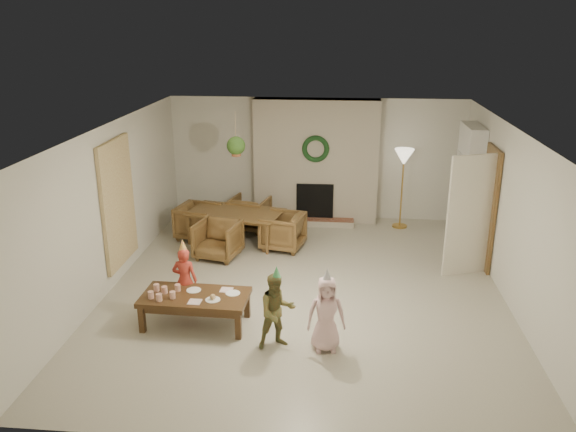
# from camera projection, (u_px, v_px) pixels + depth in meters

# --- Properties ---
(floor) EXTENTS (7.00, 7.00, 0.00)m
(floor) POSITION_uv_depth(u_px,v_px,m) (305.00, 288.00, 8.95)
(floor) COLOR #B7B29E
(floor) RESTS_ON ground
(ceiling) EXTENTS (7.00, 7.00, 0.00)m
(ceiling) POSITION_uv_depth(u_px,v_px,m) (306.00, 129.00, 8.14)
(ceiling) COLOR white
(ceiling) RESTS_ON wall_back
(wall_back) EXTENTS (7.00, 0.00, 7.00)m
(wall_back) POSITION_uv_depth(u_px,v_px,m) (316.00, 159.00, 11.84)
(wall_back) COLOR silver
(wall_back) RESTS_ON floor
(wall_front) EXTENTS (7.00, 0.00, 7.00)m
(wall_front) POSITION_uv_depth(u_px,v_px,m) (281.00, 334.00, 5.24)
(wall_front) COLOR silver
(wall_front) RESTS_ON floor
(wall_left) EXTENTS (0.00, 7.00, 7.00)m
(wall_left) POSITION_uv_depth(u_px,v_px,m) (111.00, 207.00, 8.80)
(wall_left) COLOR silver
(wall_left) RESTS_ON floor
(wall_right) EXTENTS (0.00, 7.00, 7.00)m
(wall_right) POSITION_uv_depth(u_px,v_px,m) (513.00, 219.00, 8.28)
(wall_right) COLOR silver
(wall_right) RESTS_ON floor
(fireplace_mass) EXTENTS (2.50, 0.40, 2.50)m
(fireplace_mass) POSITION_uv_depth(u_px,v_px,m) (316.00, 161.00, 11.65)
(fireplace_mass) COLOR #4E2914
(fireplace_mass) RESTS_ON floor
(fireplace_hearth) EXTENTS (1.60, 0.30, 0.12)m
(fireplace_hearth) POSITION_uv_depth(u_px,v_px,m) (314.00, 222.00, 11.71)
(fireplace_hearth) COLOR brown
(fireplace_hearth) RESTS_ON floor
(fireplace_firebox) EXTENTS (0.75, 0.12, 0.75)m
(fireplace_firebox) POSITION_uv_depth(u_px,v_px,m) (315.00, 201.00, 11.74)
(fireplace_firebox) COLOR black
(fireplace_firebox) RESTS_ON floor
(fireplace_wreath) EXTENTS (0.54, 0.10, 0.54)m
(fireplace_wreath) POSITION_uv_depth(u_px,v_px,m) (316.00, 149.00, 11.34)
(fireplace_wreath) COLOR #143719
(fireplace_wreath) RESTS_ON fireplace_mass
(floor_lamp_base) EXTENTS (0.30, 0.30, 0.03)m
(floor_lamp_base) POSITION_uv_depth(u_px,v_px,m) (399.00, 226.00, 11.62)
(floor_lamp_base) COLOR gold
(floor_lamp_base) RESTS_ON floor
(floor_lamp_post) EXTENTS (0.03, 0.03, 1.44)m
(floor_lamp_post) POSITION_uv_depth(u_px,v_px,m) (402.00, 191.00, 11.38)
(floor_lamp_post) COLOR gold
(floor_lamp_post) RESTS_ON floor
(floor_lamp_shade) EXTENTS (0.38, 0.38, 0.32)m
(floor_lamp_shade) POSITION_uv_depth(u_px,v_px,m) (404.00, 157.00, 11.16)
(floor_lamp_shade) COLOR beige
(floor_lamp_shade) RESTS_ON floor_lamp_post
(bookshelf_carcass) EXTENTS (0.30, 1.00, 2.20)m
(bookshelf_carcass) POSITION_uv_depth(u_px,v_px,m) (468.00, 185.00, 10.51)
(bookshelf_carcass) COLOR white
(bookshelf_carcass) RESTS_ON floor
(bookshelf_shelf_a) EXTENTS (0.30, 0.92, 0.03)m
(bookshelf_shelf_a) POSITION_uv_depth(u_px,v_px,m) (463.00, 219.00, 10.72)
(bookshelf_shelf_a) COLOR white
(bookshelf_shelf_a) RESTS_ON bookshelf_carcass
(bookshelf_shelf_b) EXTENTS (0.30, 0.92, 0.03)m
(bookshelf_shelf_b) POSITION_uv_depth(u_px,v_px,m) (466.00, 198.00, 10.59)
(bookshelf_shelf_b) COLOR white
(bookshelf_shelf_b) RESTS_ON bookshelf_carcass
(bookshelf_shelf_c) EXTENTS (0.30, 0.92, 0.03)m
(bookshelf_shelf_c) POSITION_uv_depth(u_px,v_px,m) (468.00, 177.00, 10.46)
(bookshelf_shelf_c) COLOR white
(bookshelf_shelf_c) RESTS_ON bookshelf_carcass
(bookshelf_shelf_d) EXTENTS (0.30, 0.92, 0.03)m
(bookshelf_shelf_d) POSITION_uv_depth(u_px,v_px,m) (470.00, 156.00, 10.33)
(bookshelf_shelf_d) COLOR white
(bookshelf_shelf_d) RESTS_ON bookshelf_carcass
(books_row_lower) EXTENTS (0.20, 0.40, 0.24)m
(books_row_lower) POSITION_uv_depth(u_px,v_px,m) (465.00, 214.00, 10.54)
(books_row_lower) COLOR red
(books_row_lower) RESTS_ON bookshelf_shelf_a
(books_row_mid) EXTENTS (0.20, 0.44, 0.24)m
(books_row_mid) POSITION_uv_depth(u_px,v_px,m) (465.00, 190.00, 10.59)
(books_row_mid) COLOR #294098
(books_row_mid) RESTS_ON bookshelf_shelf_b
(books_row_upper) EXTENTS (0.20, 0.36, 0.22)m
(books_row_upper) POSITION_uv_depth(u_px,v_px,m) (469.00, 172.00, 10.33)
(books_row_upper) COLOR #C07F29
(books_row_upper) RESTS_ON bookshelf_shelf_c
(door_frame) EXTENTS (0.05, 0.86, 2.04)m
(door_frame) POSITION_uv_depth(u_px,v_px,m) (489.00, 208.00, 9.49)
(door_frame) COLOR brown
(door_frame) RESTS_ON floor
(door_leaf) EXTENTS (0.77, 0.32, 2.00)m
(door_leaf) POSITION_uv_depth(u_px,v_px,m) (470.00, 216.00, 9.17)
(door_leaf) COLOR beige
(door_leaf) RESTS_ON floor
(curtain_panel) EXTENTS (0.06, 1.20, 2.00)m
(curtain_panel) POSITION_uv_depth(u_px,v_px,m) (118.00, 203.00, 8.99)
(curtain_panel) COLOR beige
(curtain_panel) RESTS_ON wall_left
(dining_table) EXTENTS (1.88, 1.31, 0.60)m
(dining_table) POSITION_uv_depth(u_px,v_px,m) (235.00, 227.00, 10.71)
(dining_table) COLOR brown
(dining_table) RESTS_ON floor
(dining_chair_near) EXTENTS (0.85, 0.87, 0.67)m
(dining_chair_near) POSITION_uv_depth(u_px,v_px,m) (218.00, 240.00, 10.02)
(dining_chair_near) COLOR brown
(dining_chair_near) RESTS_ON floor
(dining_chair_far) EXTENTS (0.85, 0.87, 0.67)m
(dining_chair_far) POSITION_uv_depth(u_px,v_px,m) (250.00, 213.00, 11.37)
(dining_chair_far) COLOR brown
(dining_chair_far) RESTS_ON floor
(dining_chair_left) EXTENTS (0.87, 0.85, 0.67)m
(dining_chair_left) POSITION_uv_depth(u_px,v_px,m) (198.00, 222.00, 10.91)
(dining_chair_left) COLOR brown
(dining_chair_left) RESTS_ON floor
(dining_chair_right) EXTENTS (0.87, 0.85, 0.67)m
(dining_chair_right) POSITION_uv_depth(u_px,v_px,m) (283.00, 231.00, 10.42)
(dining_chair_right) COLOR brown
(dining_chair_right) RESTS_ON floor
(hanging_plant_cord) EXTENTS (0.01, 0.01, 0.70)m
(hanging_plant_cord) POSITION_uv_depth(u_px,v_px,m) (236.00, 132.00, 9.78)
(hanging_plant_cord) COLOR tan
(hanging_plant_cord) RESTS_ON ceiling
(hanging_plant_pot) EXTENTS (0.16, 0.16, 0.12)m
(hanging_plant_pot) POSITION_uv_depth(u_px,v_px,m) (236.00, 153.00, 9.89)
(hanging_plant_pot) COLOR #965430
(hanging_plant_pot) RESTS_ON hanging_plant_cord
(hanging_plant_foliage) EXTENTS (0.32, 0.32, 0.32)m
(hanging_plant_foliage) POSITION_uv_depth(u_px,v_px,m) (236.00, 146.00, 9.85)
(hanging_plant_foliage) COLOR #2B511B
(hanging_plant_foliage) RESTS_ON hanging_plant_pot
(coffee_table_top) EXTENTS (1.47, 0.77, 0.07)m
(coffee_table_top) POSITION_uv_depth(u_px,v_px,m) (195.00, 297.00, 7.77)
(coffee_table_top) COLOR #4A3018
(coffee_table_top) RESTS_ON floor
(coffee_table_apron) EXTENTS (1.35, 0.66, 0.09)m
(coffee_table_apron) POSITION_uv_depth(u_px,v_px,m) (195.00, 302.00, 7.79)
(coffee_table_apron) COLOR #4A3018
(coffee_table_apron) RESTS_ON floor
(coffee_leg_fl) EXTENTS (0.08, 0.08, 0.38)m
(coffee_leg_fl) POSITION_uv_depth(u_px,v_px,m) (142.00, 319.00, 7.64)
(coffee_leg_fl) COLOR #4A3018
(coffee_leg_fl) RESTS_ON floor
(coffee_leg_fr) EXTENTS (0.08, 0.08, 0.38)m
(coffee_leg_fr) POSITION_uv_depth(u_px,v_px,m) (238.00, 326.00, 7.49)
(coffee_leg_fr) COLOR #4A3018
(coffee_leg_fr) RESTS_ON floor
(coffee_leg_bl) EXTENTS (0.08, 0.08, 0.38)m
(coffee_leg_bl) POSITION_uv_depth(u_px,v_px,m) (157.00, 299.00, 8.20)
(coffee_leg_bl) COLOR #4A3018
(coffee_leg_bl) RESTS_ON floor
(coffee_leg_br) EXTENTS (0.08, 0.08, 0.38)m
(coffee_leg_br) POSITION_uv_depth(u_px,v_px,m) (247.00, 305.00, 8.04)
(coffee_leg_br) COLOR #4A3018
(coffee_leg_br) RESTS_ON floor
(cup_a) EXTENTS (0.08, 0.08, 0.10)m
(cup_a) POSITION_uv_depth(u_px,v_px,m) (151.00, 295.00, 7.65)
(cup_a) COLOR white
(cup_a) RESTS_ON coffee_table_top
(cup_b) EXTENTS (0.08, 0.08, 0.10)m
(cup_b) POSITION_uv_depth(u_px,v_px,m) (157.00, 288.00, 7.86)
(cup_b) COLOR white
(cup_b) RESTS_ON coffee_table_top
(cup_c) EXTENTS (0.08, 0.08, 0.10)m
(cup_c) POSITION_uv_depth(u_px,v_px,m) (159.00, 297.00, 7.59)
(cup_c) COLOR white
(cup_c) RESTS_ON coffee_table_top
(cup_d) EXTENTS (0.08, 0.08, 0.10)m
(cup_d) POSITION_uv_depth(u_px,v_px,m) (165.00, 290.00, 7.79)
(cup_d) COLOR white
(cup_d) RESTS_ON coffee_table_top
(cup_e) EXTENTS (0.08, 0.08, 0.10)m
(cup_e) POSITION_uv_depth(u_px,v_px,m) (173.00, 295.00, 7.65)
(cup_e) COLOR white
(cup_e) RESTS_ON coffee_table_top
(cup_f) EXTENTS (0.08, 0.08, 0.10)m
(cup_f) POSITION_uv_depth(u_px,v_px,m) (178.00, 288.00, 7.86)
(cup_f) COLOR white
(cup_f) RESTS_ON coffee_table_top
(plate_a) EXTENTS (0.21, 0.21, 0.01)m
(plate_a) POSITION_uv_depth(u_px,v_px,m) (194.00, 290.00, 7.89)
(plate_a) COLOR white
(plate_a) RESTS_ON coffee_table_top
(plate_b) EXTENTS (0.21, 0.21, 0.01)m
(plate_b) POSITION_uv_depth(u_px,v_px,m) (213.00, 300.00, 7.62)
(plate_b) COLOR white
(plate_b) RESTS_ON coffee_table_top
(plate_c) EXTENTS (0.21, 0.21, 0.01)m
(plate_c) POSITION_uv_depth(u_px,v_px,m) (233.00, 293.00, 7.80)
(plate_c) COLOR white
(plate_c) RESTS_ON coffee_table_top
(food_scoop) EXTENTS (0.08, 0.08, 0.08)m
(food_scoop) POSITION_uv_depth(u_px,v_px,m) (213.00, 297.00, 7.61)
(food_scoop) COLOR tan
(food_scoop) RESTS_ON plate_b
(napkin_left) EXTENTS (0.17, 0.17, 0.01)m
(napkin_left) POSITION_uv_depth(u_px,v_px,m) (195.00, 302.00, 7.56)
(napkin_left) COLOR #E5A8AC
(napkin_left) RESTS_ON coffee_table_top
(napkin_right) EXTENTS (0.17, 0.17, 0.01)m
(napkin_right) POSITION_uv_depth(u_px,v_px,m) (226.00, 290.00, 7.90)
(napkin_right) COLOR #E5A8AC
(napkin_right) RESTS_ON coffee_table_top
(child_red) EXTENTS (0.36, 0.24, 0.97)m
(child_red) POSITION_uv_depth(u_px,v_px,m) (185.00, 280.00, 8.09)
(child_red) COLOR #BA3527
(child_red) RESTS_ON floor
(party_hat_red) EXTENTS (0.17, 0.17, 0.18)m
(party_hat_red) POSITION_uv_depth(u_px,v_px,m) (183.00, 246.00, 7.92)
(party_hat_red) COLOR #D7D247
(party_hat_red) RESTS_ON child_red
(child_plaid) EXTENTS (0.60, 0.54, 1.00)m
(child_plaid) POSITION_uv_depth(u_px,v_px,m) (277.00, 311.00, 7.21)
(child_plaid) COLOR brown
(child_plaid) RESTS_ON floor
(party_hat_plaid) EXTENTS (0.12, 0.12, 0.16)m
(party_hat_plaid) POSITION_uv_depth(u_px,v_px,m) (277.00, 272.00, 7.04)
(party_hat_plaid) COLOR #49AB5F
(party_hat_plaid) RESTS_ON child_plaid
(child_pink) EXTENTS (0.52, 0.38, 0.99)m
(child_pink) POSITION_uv_depth(u_px,v_px,m) (326.00, 314.00, 7.15)
(child_pink) COLOR beige
(child_pink) RESTS_ON floor
(party_hat_pink) EXTENTS (0.13, 0.13, 0.18)m
(party_hat_pink) POSITION_uv_depth(u_px,v_px,m) (327.00, 275.00, 6.98)
(party_hat_pink) COLOR #B7B7BE
(party_hat_pink) RESTS_ON child_pink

